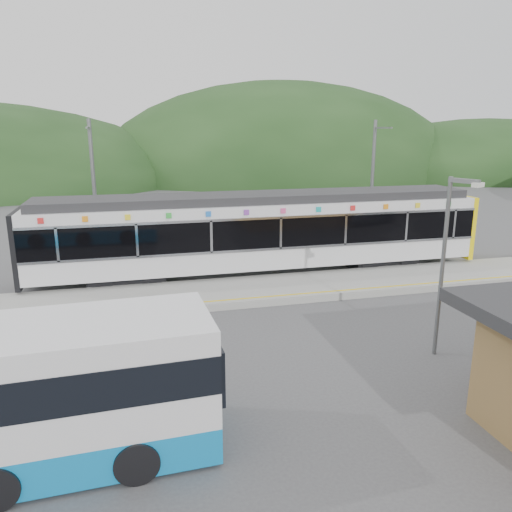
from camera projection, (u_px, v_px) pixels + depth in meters
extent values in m
plane|color=#4C4C4F|center=(297.00, 322.00, 17.47)|extent=(120.00, 120.00, 0.00)
ellipsoid|color=#1E3D19|center=(282.00, 175.00, 71.98)|extent=(52.00, 39.00, 26.00)
ellipsoid|color=#1E3D19|center=(482.00, 175.00, 73.24)|extent=(44.00, 33.00, 16.00)
cube|color=#9E9E99|center=(272.00, 289.00, 20.53)|extent=(26.00, 3.20, 0.30)
cube|color=yellow|center=(281.00, 295.00, 19.27)|extent=(26.00, 0.10, 0.01)
cube|color=black|center=(127.00, 277.00, 21.66)|extent=(3.20, 2.20, 0.56)
cube|color=black|center=(378.00, 260.00, 24.51)|extent=(3.20, 2.20, 0.56)
cube|color=silver|center=(261.00, 252.00, 22.90)|extent=(20.00, 2.90, 0.92)
cube|color=black|center=(261.00, 227.00, 22.61)|extent=(20.00, 2.96, 1.45)
cube|color=silver|center=(269.00, 249.00, 21.36)|extent=(20.00, 0.05, 0.10)
cube|color=silver|center=(270.00, 218.00, 21.03)|extent=(20.00, 0.05, 0.10)
cube|color=silver|center=(261.00, 206.00, 22.37)|extent=(20.00, 2.90, 0.45)
cube|color=#2D2D30|center=(261.00, 197.00, 22.27)|extent=(19.40, 2.50, 0.36)
cube|color=yellow|center=(455.00, 224.00, 25.09)|extent=(0.24, 2.92, 3.00)
cube|color=black|center=(21.00, 247.00, 20.28)|extent=(0.20, 2.92, 3.00)
cube|color=silver|center=(57.00, 245.00, 19.18)|extent=(0.10, 0.05, 1.35)
cube|color=silver|center=(137.00, 241.00, 19.89)|extent=(0.10, 0.05, 1.35)
cube|color=silver|center=(211.00, 237.00, 20.60)|extent=(0.10, 0.05, 1.35)
cube|color=silver|center=(281.00, 233.00, 21.32)|extent=(0.10, 0.05, 1.35)
cube|color=silver|center=(346.00, 230.00, 22.03)|extent=(0.10, 0.05, 1.35)
cube|color=silver|center=(407.00, 227.00, 22.74)|extent=(0.10, 0.05, 1.35)
cube|color=silver|center=(454.00, 224.00, 23.34)|extent=(0.10, 0.05, 1.35)
cube|color=red|center=(41.00, 221.00, 18.83)|extent=(0.22, 0.04, 0.22)
cube|color=orange|center=(85.00, 219.00, 19.21)|extent=(0.22, 0.04, 0.22)
cube|color=yellow|center=(128.00, 217.00, 19.59)|extent=(0.22, 0.04, 0.22)
cube|color=green|center=(169.00, 216.00, 19.97)|extent=(0.22, 0.04, 0.22)
cube|color=blue|center=(208.00, 214.00, 20.35)|extent=(0.22, 0.04, 0.22)
cube|color=purple|center=(246.00, 212.00, 20.73)|extent=(0.22, 0.04, 0.22)
cube|color=#E54C8C|center=(283.00, 211.00, 21.11)|extent=(0.22, 0.04, 0.22)
cube|color=#19A5A5|center=(319.00, 209.00, 21.49)|extent=(0.22, 0.04, 0.22)
cube|color=red|center=(353.00, 208.00, 21.87)|extent=(0.22, 0.04, 0.22)
cube|color=orange|center=(386.00, 207.00, 22.25)|extent=(0.22, 0.04, 0.22)
cube|color=yellow|center=(418.00, 205.00, 22.63)|extent=(0.22, 0.04, 0.22)
cube|color=green|center=(449.00, 204.00, 23.02)|extent=(0.22, 0.04, 0.22)
cylinder|color=slate|center=(95.00, 197.00, 23.01)|extent=(0.18, 0.18, 7.00)
cube|color=slate|center=(88.00, 128.00, 21.49)|extent=(0.08, 1.80, 0.08)
cylinder|color=slate|center=(372.00, 188.00, 26.34)|extent=(0.18, 0.18, 7.00)
cube|color=slate|center=(383.00, 128.00, 24.82)|extent=(0.08, 1.80, 0.08)
cylinder|color=black|center=(7.00, 449.00, 9.83)|extent=(0.98, 2.59, 0.88)
cylinder|color=black|center=(133.00, 428.00, 10.50)|extent=(0.98, 2.59, 0.88)
cylinder|color=slate|center=(442.00, 269.00, 14.32)|extent=(0.12, 0.12, 5.29)
cube|color=slate|center=(460.00, 181.00, 13.32)|extent=(0.46, 0.86, 0.12)
cube|color=silver|center=(469.00, 185.00, 12.96)|extent=(0.39, 0.30, 0.12)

